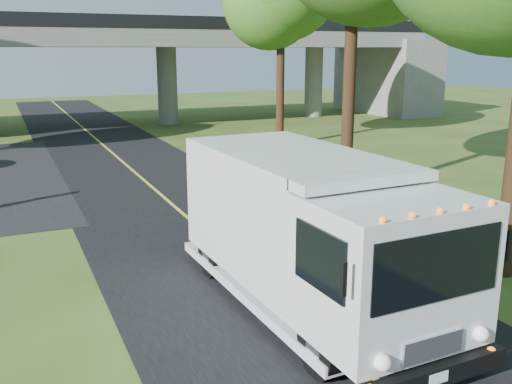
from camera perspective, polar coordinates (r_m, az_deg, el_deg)
ground at (r=11.06m, az=7.16°, el=-14.39°), size 120.00×120.00×0.00m
road at (r=19.68m, az=-8.10°, el=-1.51°), size 7.00×90.00×0.02m
lane_line at (r=19.67m, az=-8.10°, el=-1.46°), size 0.12×90.00×0.01m
overpass at (r=40.58m, az=-17.34°, el=12.49°), size 54.00×10.00×7.30m
step_van at (r=11.63m, az=5.30°, el=-3.60°), size 3.04×7.69×3.19m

